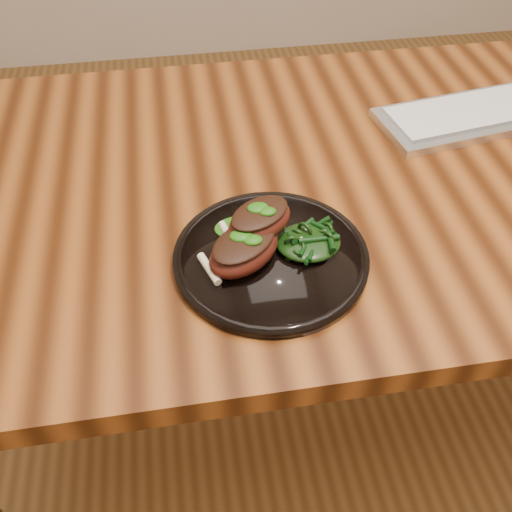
{
  "coord_description": "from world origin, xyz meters",
  "views": [
    {
      "loc": [
        -0.37,
        -0.74,
        1.32
      ],
      "look_at": [
        -0.28,
        -0.21,
        0.78
      ],
      "focal_mm": 40.0,
      "sensor_mm": 36.0,
      "label": 1
    }
  ],
  "objects": [
    {
      "name": "plate",
      "position": [
        -0.26,
        -0.19,
        0.76
      ],
      "size": [
        0.27,
        0.27,
        0.02
      ],
      "color": "black",
      "rests_on": "desk"
    },
    {
      "name": "herb_smear",
      "position": [
        -0.29,
        -0.14,
        0.77
      ],
      "size": [
        0.08,
        0.05,
        0.0
      ],
      "primitive_type": "ellipsoid",
      "color": "#104707",
      "rests_on": "plate"
    },
    {
      "name": "lamb_chop_back",
      "position": [
        -0.27,
        -0.17,
        0.81
      ],
      "size": [
        0.12,
        0.11,
        0.05
      ],
      "color": "#48160E",
      "rests_on": "plate"
    },
    {
      "name": "greens_heap",
      "position": [
        -0.2,
        -0.19,
        0.78
      ],
      "size": [
        0.09,
        0.08,
        0.03
      ],
      "color": "black",
      "rests_on": "plate"
    },
    {
      "name": "keyboard",
      "position": [
        0.23,
        0.11,
        0.76
      ],
      "size": [
        0.49,
        0.22,
        0.02
      ],
      "color": "silver",
      "rests_on": "desk"
    },
    {
      "name": "lamb_chop_front",
      "position": [
        -0.3,
        -0.2,
        0.79
      ],
      "size": [
        0.13,
        0.13,
        0.05
      ],
      "color": "#48160E",
      "rests_on": "plate"
    },
    {
      "name": "desk",
      "position": [
        0.0,
        0.0,
        0.67
      ],
      "size": [
        1.6,
        0.8,
        0.75
      ],
      "color": "#341606",
      "rests_on": "ground"
    }
  ]
}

